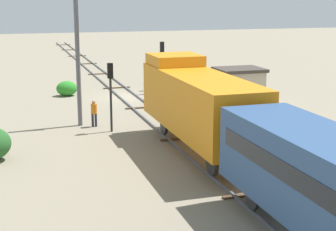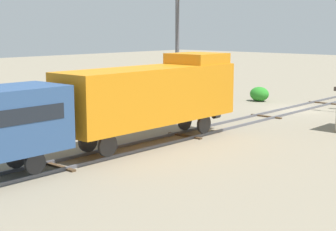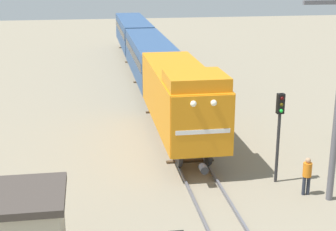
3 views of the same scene
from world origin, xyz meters
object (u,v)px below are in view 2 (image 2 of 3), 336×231
at_px(traffic_signal_mid, 175,79).
at_px(locomotive, 154,93).
at_px(worker_by_signal, 180,104).
at_px(catenary_mast, 178,52).

bearing_deg(traffic_signal_mid, locomotive, 121.26).
distance_m(worker_by_signal, catenary_mast, 3.68).
bearing_deg(catenary_mast, locomotive, 122.72).
height_order(worker_by_signal, catenary_mast, catenary_mast).
bearing_deg(locomotive, traffic_signal_mid, -58.74).
relative_size(traffic_signal_mid, worker_by_signal, 2.45).
relative_size(traffic_signal_mid, catenary_mast, 0.48).
distance_m(locomotive, traffic_signal_mid, 6.55).
bearing_deg(catenary_mast, worker_by_signal, 141.27).
height_order(locomotive, worker_by_signal, locomotive).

